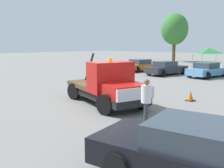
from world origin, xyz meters
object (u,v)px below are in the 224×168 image
at_px(parked_car_orange, 141,65).
at_px(traffic_cone, 190,96).
at_px(foreground_car, 215,158).
at_px(tree_center, 175,29).
at_px(person_near_truck, 146,98).
at_px(tow_truck, 108,87).
at_px(parked_car_skyblue, 207,70).
at_px(canopy_tent_green, 209,51).
at_px(parked_car_charcoal, 166,68).

height_order(parked_car_orange, traffic_cone, parked_car_orange).
xyz_separation_m(foreground_car, tree_center, (-20.52, 34.88, 4.92)).
relative_size(foreground_car, person_near_truck, 3.31).
xyz_separation_m(parked_car_orange, traffic_cone, (10.85, -10.37, -0.39)).
xyz_separation_m(foreground_car, traffic_cone, (-4.03, 7.31, -0.40)).
xyz_separation_m(tow_truck, parked_car_skyblue, (-0.77, 13.82, -0.27)).
height_order(tow_truck, person_near_truck, tow_truck).
bearing_deg(canopy_tent_green, traffic_cone, -70.23).
distance_m(parked_car_charcoal, tree_center, 21.20).
bearing_deg(tow_truck, parked_car_orange, 137.61).
xyz_separation_m(tow_truck, parked_car_charcoal, (-4.46, 12.86, -0.27)).
distance_m(person_near_truck, parked_car_charcoal, 16.00).
height_order(foreground_car, parked_car_orange, same).
distance_m(foreground_car, parked_car_charcoal, 19.91).
relative_size(parked_car_charcoal, canopy_tent_green, 1.57).
height_order(foreground_car, person_near_truck, person_near_truck).
distance_m(tow_truck, parked_car_skyblue, 13.85).
bearing_deg(tree_center, parked_car_skyblue, -52.84).
bearing_deg(canopy_tent_green, tow_truck, -79.10).
bearing_deg(parked_car_orange, parked_car_skyblue, -82.73).
bearing_deg(parked_car_skyblue, canopy_tent_green, 30.76).
height_order(person_near_truck, traffic_cone, person_near_truck).
bearing_deg(tree_center, foreground_car, -59.54).
height_order(tow_truck, tree_center, tree_center).
height_order(parked_car_charcoal, traffic_cone, parked_car_charcoal).
xyz_separation_m(person_near_truck, tree_center, (-17.06, 32.40, 4.59)).
relative_size(parked_car_orange, tree_center, 0.58).
height_order(tow_truck, parked_car_charcoal, tow_truck).
xyz_separation_m(tow_truck, traffic_cone, (2.56, 3.61, -0.66)).
height_order(parked_car_skyblue, canopy_tent_green, canopy_tent_green).
bearing_deg(tow_truck, foreground_car, -12.38).
relative_size(foreground_car, parked_car_orange, 1.17).
height_order(tow_truck, parked_car_orange, tow_truck).
bearing_deg(tow_truck, person_near_truck, -4.35).
bearing_deg(tree_center, parked_car_orange, -71.87).
distance_m(parked_car_charcoal, traffic_cone, 11.62).
distance_m(tow_truck, canopy_tent_green, 23.56).
bearing_deg(tow_truck, canopy_tent_green, 117.82).
bearing_deg(traffic_cone, tree_center, 120.87).
relative_size(parked_car_orange, parked_car_charcoal, 1.01).
distance_m(tow_truck, parked_car_charcoal, 13.61).
bearing_deg(foreground_car, tow_truck, 140.55).
xyz_separation_m(foreground_car, canopy_tent_green, (-11.04, 26.80, 1.53)).
distance_m(tow_truck, tree_center, 34.47).
height_order(parked_car_skyblue, tree_center, tree_center).
xyz_separation_m(canopy_tent_green, tree_center, (-9.48, 8.08, 3.40)).
relative_size(parked_car_skyblue, traffic_cone, 8.28).
xyz_separation_m(parked_car_skyblue, traffic_cone, (3.33, -10.21, -0.39)).
xyz_separation_m(foreground_car, parked_car_skyblue, (-7.36, 17.52, -0.00)).
xyz_separation_m(person_near_truck, canopy_tent_green, (-7.58, 24.32, 1.20)).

